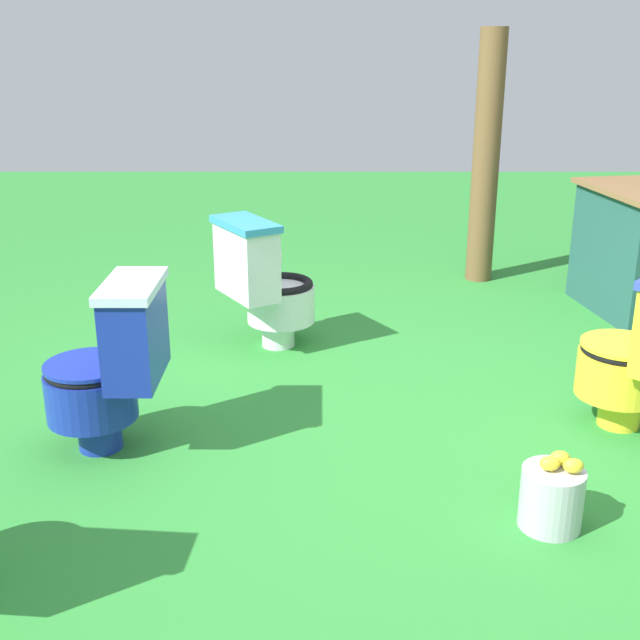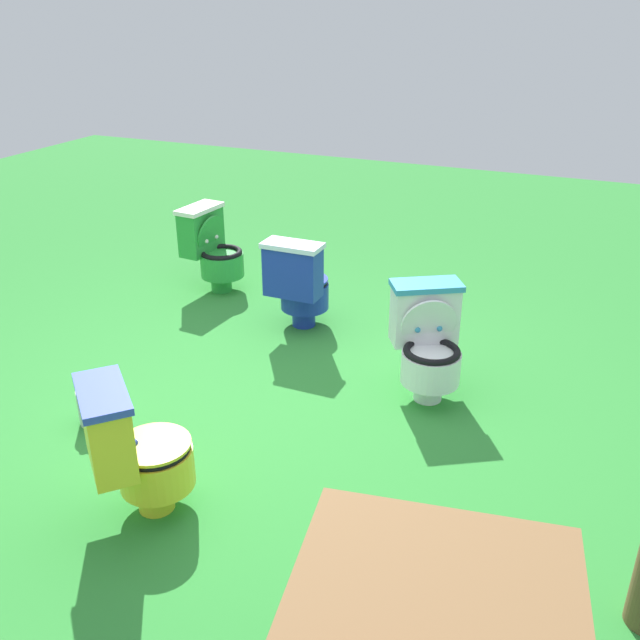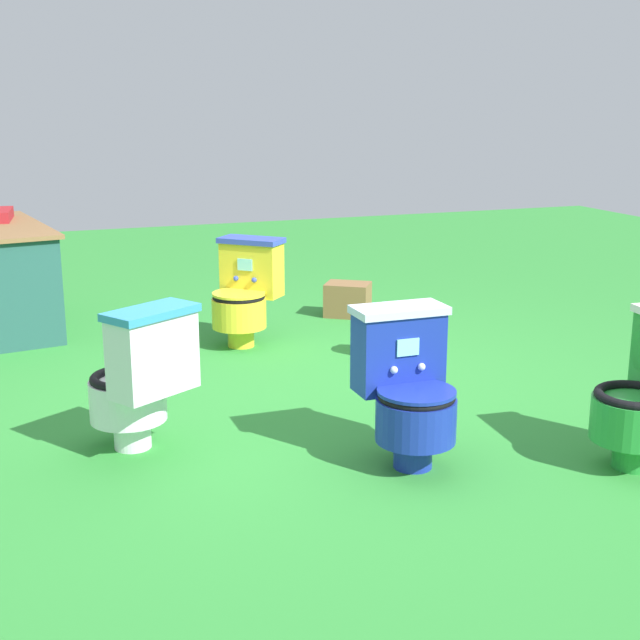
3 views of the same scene
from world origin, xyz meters
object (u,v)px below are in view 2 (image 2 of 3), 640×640
Objects in this scene: toilet_blue at (299,284)px; lemon_bucket at (97,404)px; toilet_green at (212,248)px; toilet_yellow at (135,450)px; toilet_white at (428,341)px.

toilet_blue is 2.63× the size of lemon_bucket.
toilet_green is at bearing -167.91° from lemon_bucket.
toilet_yellow is (2.65, 1.18, -0.00)m from toilet_green.
toilet_green and toilet_white have the same top height.
toilet_green is 2.63× the size of lemon_bucket.
toilet_blue is 1.27m from toilet_white.
lemon_bucket is at bearing -108.97° from toilet_blue.
toilet_yellow is 2.63× the size of lemon_bucket.
toilet_white is at bearing 70.51° from toilet_green.
toilet_green reaches higher than lemon_bucket.
toilet_blue is at bearing 160.87° from lemon_bucket.
toilet_yellow is at bearing 52.56° from lemon_bucket.
toilet_green is 2.90m from toilet_yellow.
toilet_blue is 1.00× the size of toilet_white.
toilet_yellow is 1.93m from toilet_white.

